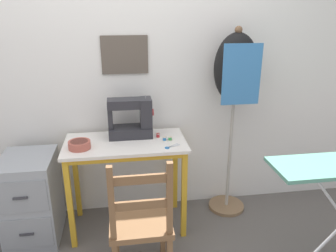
{
  "coord_description": "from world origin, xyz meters",
  "views": [
    {
      "loc": [
        -0.02,
        -2.11,
        1.74
      ],
      "look_at": [
        0.33,
        0.22,
        0.88
      ],
      "focal_mm": 35.0,
      "sensor_mm": 36.0,
      "label": 1
    }
  ],
  "objects_px": {
    "thread_spool_mid_table": "(165,139)",
    "filing_cabinet": "(32,198)",
    "fabric_bowl": "(79,145)",
    "dress_form": "(235,78)",
    "scissors": "(170,147)",
    "thread_spool_far_edge": "(170,138)",
    "sewing_machine": "(133,119)",
    "wooden_chair": "(141,223)",
    "thread_spool_near_machine": "(158,135)"
  },
  "relations": [
    {
      "from": "scissors",
      "to": "thread_spool_far_edge",
      "type": "xyz_separation_m",
      "value": [
        0.02,
        0.14,
        0.01
      ]
    },
    {
      "from": "fabric_bowl",
      "to": "thread_spool_far_edge",
      "type": "height_order",
      "value": "fabric_bowl"
    },
    {
      "from": "thread_spool_far_edge",
      "to": "wooden_chair",
      "type": "relative_size",
      "value": 0.04
    },
    {
      "from": "sewing_machine",
      "to": "thread_spool_mid_table",
      "type": "xyz_separation_m",
      "value": [
        0.23,
        -0.13,
        -0.13
      ]
    },
    {
      "from": "scissors",
      "to": "filing_cabinet",
      "type": "distance_m",
      "value": 1.16
    },
    {
      "from": "scissors",
      "to": "thread_spool_mid_table",
      "type": "distance_m",
      "value": 0.14
    },
    {
      "from": "filing_cabinet",
      "to": "scissors",
      "type": "bearing_deg",
      "value": -6.99
    },
    {
      "from": "thread_spool_far_edge",
      "to": "dress_form",
      "type": "xyz_separation_m",
      "value": [
        0.55,
        0.14,
        0.43
      ]
    },
    {
      "from": "sewing_machine",
      "to": "filing_cabinet",
      "type": "height_order",
      "value": "sewing_machine"
    },
    {
      "from": "fabric_bowl",
      "to": "thread_spool_mid_table",
      "type": "bearing_deg",
      "value": 4.92
    },
    {
      "from": "fabric_bowl",
      "to": "scissors",
      "type": "relative_size",
      "value": 1.3
    },
    {
      "from": "thread_spool_mid_table",
      "to": "filing_cabinet",
      "type": "distance_m",
      "value": 1.13
    },
    {
      "from": "thread_spool_mid_table",
      "to": "filing_cabinet",
      "type": "height_order",
      "value": "thread_spool_mid_table"
    },
    {
      "from": "thread_spool_near_machine",
      "to": "dress_form",
      "type": "bearing_deg",
      "value": 6.2
    },
    {
      "from": "thread_spool_mid_table",
      "to": "wooden_chair",
      "type": "distance_m",
      "value": 0.7
    },
    {
      "from": "thread_spool_near_machine",
      "to": "dress_form",
      "type": "height_order",
      "value": "dress_form"
    },
    {
      "from": "thread_spool_far_edge",
      "to": "dress_form",
      "type": "relative_size",
      "value": 0.02
    },
    {
      "from": "dress_form",
      "to": "sewing_machine",
      "type": "bearing_deg",
      "value": -179.16
    },
    {
      "from": "thread_spool_far_edge",
      "to": "wooden_chair",
      "type": "xyz_separation_m",
      "value": [
        -0.28,
        -0.56,
        -0.35
      ]
    },
    {
      "from": "filing_cabinet",
      "to": "fabric_bowl",
      "type": "bearing_deg",
      "value": -7.42
    },
    {
      "from": "thread_spool_near_machine",
      "to": "wooden_chair",
      "type": "relative_size",
      "value": 0.04
    },
    {
      "from": "dress_form",
      "to": "fabric_bowl",
      "type": "bearing_deg",
      "value": -170.85
    },
    {
      "from": "filing_cabinet",
      "to": "dress_form",
      "type": "bearing_deg",
      "value": 5.07
    },
    {
      "from": "wooden_chair",
      "to": "filing_cabinet",
      "type": "xyz_separation_m",
      "value": [
        -0.81,
        0.55,
        -0.08
      ]
    },
    {
      "from": "scissors",
      "to": "filing_cabinet",
      "type": "xyz_separation_m",
      "value": [
        -1.07,
        0.13,
        -0.42
      ]
    },
    {
      "from": "wooden_chair",
      "to": "filing_cabinet",
      "type": "distance_m",
      "value": 0.98
    },
    {
      "from": "thread_spool_near_machine",
      "to": "thread_spool_far_edge",
      "type": "xyz_separation_m",
      "value": [
        0.09,
        -0.07,
        -0.0
      ]
    },
    {
      "from": "sewing_machine",
      "to": "filing_cabinet",
      "type": "relative_size",
      "value": 0.52
    },
    {
      "from": "thread_spool_far_edge",
      "to": "filing_cabinet",
      "type": "distance_m",
      "value": 1.17
    },
    {
      "from": "wooden_chair",
      "to": "dress_form",
      "type": "bearing_deg",
      "value": 40.1
    },
    {
      "from": "thread_spool_far_edge",
      "to": "filing_cabinet",
      "type": "height_order",
      "value": "thread_spool_far_edge"
    },
    {
      "from": "fabric_bowl",
      "to": "thread_spool_mid_table",
      "type": "distance_m",
      "value": 0.64
    },
    {
      "from": "wooden_chair",
      "to": "thread_spool_mid_table",
      "type": "bearing_deg",
      "value": 66.98
    },
    {
      "from": "filing_cabinet",
      "to": "dress_form",
      "type": "xyz_separation_m",
      "value": [
        1.64,
        0.15,
        0.86
      ]
    },
    {
      "from": "scissors",
      "to": "filing_cabinet",
      "type": "bearing_deg",
      "value": 173.01
    },
    {
      "from": "thread_spool_mid_table",
      "to": "dress_form",
      "type": "relative_size",
      "value": 0.02
    },
    {
      "from": "fabric_bowl",
      "to": "thread_spool_near_machine",
      "type": "distance_m",
      "value": 0.61
    },
    {
      "from": "thread_spool_mid_table",
      "to": "thread_spool_near_machine",
      "type": "bearing_deg",
      "value": 119.41
    },
    {
      "from": "fabric_bowl",
      "to": "dress_form",
      "type": "xyz_separation_m",
      "value": [
        1.23,
        0.2,
        0.41
      ]
    },
    {
      "from": "sewing_machine",
      "to": "dress_form",
      "type": "distance_m",
      "value": 0.88
    },
    {
      "from": "sewing_machine",
      "to": "wooden_chair",
      "type": "relative_size",
      "value": 0.39
    },
    {
      "from": "thread_spool_near_machine",
      "to": "thread_spool_mid_table",
      "type": "bearing_deg",
      "value": -60.59
    },
    {
      "from": "thread_spool_far_edge",
      "to": "filing_cabinet",
      "type": "relative_size",
      "value": 0.05
    },
    {
      "from": "dress_form",
      "to": "scissors",
      "type": "bearing_deg",
      "value": -154.17
    },
    {
      "from": "sewing_machine",
      "to": "thread_spool_far_edge",
      "type": "height_order",
      "value": "sewing_machine"
    },
    {
      "from": "sewing_machine",
      "to": "wooden_chair",
      "type": "xyz_separation_m",
      "value": [
        -0.0,
        -0.69,
        -0.48
      ]
    },
    {
      "from": "thread_spool_near_machine",
      "to": "dress_form",
      "type": "xyz_separation_m",
      "value": [
        0.64,
        0.07,
        0.43
      ]
    },
    {
      "from": "thread_spool_far_edge",
      "to": "dress_form",
      "type": "height_order",
      "value": "dress_form"
    },
    {
      "from": "thread_spool_near_machine",
      "to": "filing_cabinet",
      "type": "height_order",
      "value": "thread_spool_near_machine"
    },
    {
      "from": "scissors",
      "to": "thread_spool_near_machine",
      "type": "bearing_deg",
      "value": 107.33
    }
  ]
}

